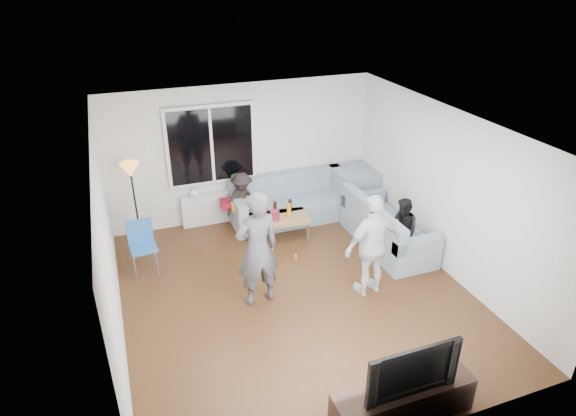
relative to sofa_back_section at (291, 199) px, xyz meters
name	(u,v)px	position (x,y,z in m)	size (l,w,h in m)	color
floor	(296,294)	(-0.79, -2.27, -0.45)	(5.00, 5.50, 0.04)	#56351C
ceiling	(297,126)	(-0.79, -2.27, 2.20)	(5.00, 5.50, 0.04)	white
wall_back	(243,153)	(-0.79, 0.50, 0.88)	(5.00, 0.04, 2.60)	silver
wall_front	(404,349)	(-0.79, -5.04, 0.88)	(5.00, 0.04, 2.60)	silver
wall_left	(107,251)	(-3.31, -2.27, 0.88)	(0.04, 5.50, 2.60)	silver
wall_right	(447,191)	(1.73, -2.27, 0.88)	(0.04, 5.50, 2.60)	silver
window_frame	(211,145)	(-1.39, 0.42, 1.12)	(1.62, 0.06, 1.47)	white
window_glass	(212,146)	(-1.39, 0.38, 1.12)	(1.50, 0.02, 1.35)	black
window_mullion	(212,146)	(-1.39, 0.37, 1.12)	(0.05, 0.03, 1.35)	white
radiator	(216,208)	(-1.39, 0.38, -0.11)	(1.30, 0.12, 0.62)	silver
potted_plant	(233,182)	(-1.05, 0.35, 0.38)	(0.21, 0.17, 0.38)	#2C6F2D
vase	(194,192)	(-1.78, 0.35, 0.29)	(0.17, 0.17, 0.18)	white
sofa_back_section	(291,199)	(0.00, 0.00, 0.00)	(2.30, 0.85, 0.85)	gray
sofa_right_section	(388,224)	(1.23, -1.49, 0.00)	(0.85, 2.00, 0.85)	gray
sofa_corner	(355,189)	(1.37, 0.00, 0.00)	(0.85, 0.85, 0.85)	gray
cushion_yellow	(241,204)	(-1.01, -0.02, 0.09)	(0.38, 0.32, 0.14)	gold
cushion_red	(230,204)	(-1.18, 0.06, 0.09)	(0.36, 0.30, 0.13)	maroon
coffee_table	(277,227)	(-0.48, -0.55, -0.22)	(1.10, 0.60, 0.40)	#A07A4D
pitcher	(275,215)	(-0.55, -0.62, 0.06)	(0.17, 0.17, 0.17)	maroon
side_chair	(143,248)	(-2.84, -0.87, 0.01)	(0.40, 0.40, 0.86)	#2765A9
floor_lamp	(136,207)	(-2.84, -0.04, 0.36)	(0.32, 0.32, 1.56)	orange
player_left	(257,249)	(-1.36, -2.24, 0.46)	(0.65, 0.42, 1.77)	#47464B
player_right	(373,245)	(0.29, -2.59, 0.38)	(0.94, 0.39, 1.61)	silver
spectator_right	(403,230)	(1.23, -1.94, 0.12)	(0.53, 0.41, 1.08)	black
spectator_back	(242,201)	(-0.96, 0.03, 0.12)	(0.71, 0.41, 1.09)	black
tv_console	(403,402)	(-0.50, -4.77, -0.20)	(1.60, 0.40, 0.44)	#2F1F17
television	(408,365)	(-0.50, -4.77, 0.32)	(1.07, 0.14, 0.62)	black
bottle_c	(275,207)	(-0.45, -0.36, 0.08)	(0.07, 0.07, 0.21)	#33130B
bottle_a	(260,211)	(-0.77, -0.43, 0.09)	(0.07, 0.07, 0.23)	orange
bottle_e	(290,205)	(-0.18, -0.40, 0.09)	(0.07, 0.07, 0.24)	black
bottle_d	(289,211)	(-0.29, -0.63, 0.11)	(0.07, 0.07, 0.27)	orange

